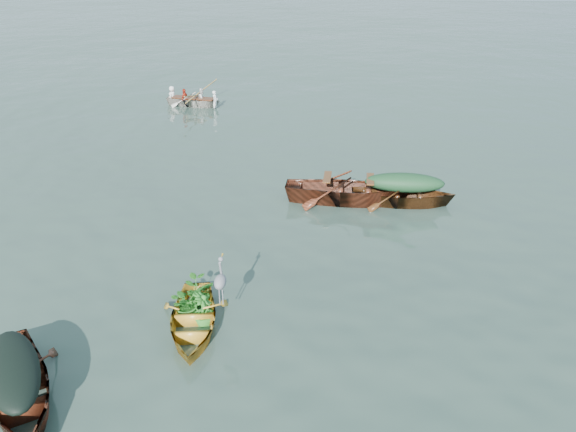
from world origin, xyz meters
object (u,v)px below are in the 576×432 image
green_tarp_boat (402,204)px  rowed_boat (194,106)px  open_wooden_boat (348,202)px  heron (221,289)px  dark_covered_boat (21,401)px  yellow_dinghy (193,330)px

green_tarp_boat → rowed_boat: bearing=40.9°
open_wooden_boat → heron: bearing=160.3°
open_wooden_boat → rowed_boat: open_wooden_boat is taller
open_wooden_boat → dark_covered_boat: bearing=149.6°
open_wooden_boat → green_tarp_boat: bearing=-88.8°
rowed_boat → heron: heron is taller
rowed_boat → heron: 16.40m
dark_covered_boat → open_wooden_boat: open_wooden_boat is taller
green_tarp_boat → open_wooden_boat: bearing=90.0°
heron → rowed_boat: bearing=96.0°
dark_covered_boat → green_tarp_boat: bearing=16.3°
dark_covered_boat → rowed_boat: dark_covered_boat is taller
dark_covered_boat → open_wooden_boat: 9.60m
rowed_boat → open_wooden_boat: bearing=-134.7°
yellow_dinghy → dark_covered_boat: 3.03m
yellow_dinghy → heron: 1.02m
yellow_dinghy → open_wooden_boat: (2.95, 6.05, 0.00)m
dark_covered_boat → green_tarp_boat: 10.48m
yellow_dinghy → dark_covered_boat: (-2.27, -2.01, 0.00)m
open_wooden_boat → heron: heron is taller
dark_covered_boat → open_wooden_boat: (5.22, 8.06, 0.00)m
dark_covered_boat → rowed_boat: 18.01m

